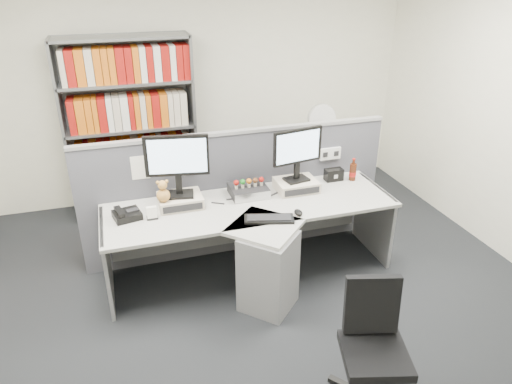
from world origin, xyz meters
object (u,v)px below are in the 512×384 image
object	(u,v)px
monitor_left	(177,161)
monitor_right	(298,150)
shelving_unit	(131,131)
desk	(258,242)
desk_fan	(321,121)
keyboard	(269,219)
filing_cabinet	(318,175)
cola_bottle	(353,172)
office_chair	(373,342)
desktop_pc	(248,191)
speaker	(334,175)
desk_calendar	(152,214)
desk_phone	(126,215)
mouse	(298,212)

from	to	relation	value
monitor_left	monitor_right	xyz separation A→B (m)	(1.10, -0.00, -0.03)
monitor_right	shelving_unit	world-z (taller)	shelving_unit
desk	desk_fan	world-z (taller)	desk_fan
keyboard	filing_cabinet	bearing A→B (deg)	52.92
cola_bottle	office_chair	bearing A→B (deg)	-113.07
desktop_pc	speaker	bearing A→B (deg)	4.65
filing_cabinet	desk_calendar	bearing A→B (deg)	-150.15
desk	cola_bottle	xyz separation A→B (m)	(1.12, 0.43, 0.35)
desk_fan	desk_calendar	bearing A→B (deg)	-150.16
desk_fan	desk_phone	bearing A→B (deg)	-153.88
speaker	desk_phone	bearing A→B (deg)	-174.35
desk	shelving_unit	size ratio (longest dim) A/B	1.30
speaker	filing_cabinet	world-z (taller)	speaker
monitor_left	desktop_pc	xyz separation A→B (m)	(0.64, 0.03, -0.39)
keyboard	speaker	bearing A→B (deg)	33.85
desk_phone	keyboard	bearing A→B (deg)	-18.73
keyboard	office_chair	distance (m)	1.34
monitor_left	desk_calendar	xyz separation A→B (m)	(-0.26, -0.17, -0.38)
shelving_unit	speaker	bearing A→B (deg)	-36.60
desk	keyboard	distance (m)	0.30
desk_phone	speaker	xyz separation A→B (m)	(2.01, 0.20, 0.02)
monitor_left	office_chair	xyz separation A→B (m)	(0.94, -1.77, -0.69)
mouse	filing_cabinet	world-z (taller)	mouse
monitor_right	cola_bottle	bearing A→B (deg)	4.56
shelving_unit	keyboard	bearing A→B (deg)	-63.62
keyboard	desk_fan	world-z (taller)	desk_fan
keyboard	mouse	world-z (taller)	mouse
mouse	desk_phone	bearing A→B (deg)	165.47
desk_calendar	speaker	xyz separation A→B (m)	(1.80, 0.27, 0.01)
speaker	office_chair	xyz separation A→B (m)	(-0.59, -1.87, -0.32)
speaker	mouse	bearing A→B (deg)	-136.79
desk_phone	office_chair	bearing A→B (deg)	-49.78
desk_phone	monitor_right	bearing A→B (deg)	3.57
desk_calendar	filing_cabinet	distance (m)	2.42
desktop_pc	mouse	bearing A→B (deg)	-58.52
desktop_pc	desk	bearing A→B (deg)	-95.18
speaker	desk_fan	bearing A→B (deg)	73.99
desk	filing_cabinet	size ratio (longest dim) A/B	3.71
desk_calendar	office_chair	world-z (taller)	office_chair
monitor_right	cola_bottle	size ratio (longest dim) A/B	2.21
monitor_right	filing_cabinet	bearing A→B (deg)	55.42
desk	speaker	xyz separation A→B (m)	(0.94, 0.48, 0.32)
cola_bottle	filing_cabinet	xyz separation A→B (m)	(0.08, 0.97, -0.46)
monitor_right	desk_fan	xyz separation A→B (m)	(0.70, 1.02, -0.09)
desktop_pc	filing_cabinet	xyz separation A→B (m)	(1.16, 0.99, -0.41)
monitor_left	monitor_right	size ratio (longest dim) A/B	1.10
desk	desk_fan	size ratio (longest dim) A/B	4.91
monitor_right	desk_fan	bearing A→B (deg)	55.40
desktop_pc	desk_fan	world-z (taller)	desk_fan
speaker	shelving_unit	world-z (taller)	shelving_unit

